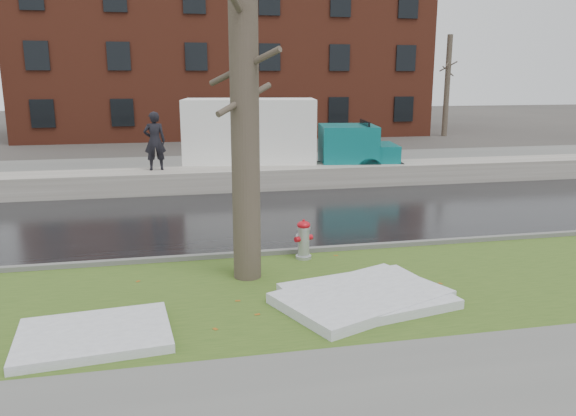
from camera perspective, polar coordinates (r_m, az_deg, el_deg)
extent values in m
plane|color=#47423D|center=(11.48, -1.58, -6.48)|extent=(120.00, 120.00, 0.00)
cube|color=#314E1A|center=(10.32, -0.32, -8.67)|extent=(60.00, 4.50, 0.04)
cube|color=slate|center=(7.08, 6.12, -19.74)|extent=(60.00, 3.00, 0.05)
cube|color=black|center=(15.73, -4.50, -0.99)|extent=(60.00, 7.00, 0.03)
cube|color=slate|center=(24.02, -7.13, 3.89)|extent=(60.00, 9.00, 0.03)
cube|color=slate|center=(12.39, -2.41, -4.65)|extent=(60.00, 0.15, 0.14)
cube|color=#B0AAA1|center=(19.74, -6.10, 2.96)|extent=(60.00, 1.60, 0.75)
cube|color=maroon|center=(40.84, -6.54, 14.73)|extent=(26.00, 12.00, 10.00)
cylinder|color=brown|center=(36.87, -18.59, 11.60)|extent=(0.36, 0.36, 6.50)
cylinder|color=brown|center=(36.86, -18.70, 13.07)|extent=(0.84, 1.62, 0.73)
cylinder|color=brown|center=(36.88, -18.81, 14.46)|extent=(1.08, 1.26, 0.66)
cylinder|color=brown|center=(36.86, -18.63, 12.14)|extent=(1.40, 0.61, 0.63)
cylinder|color=brown|center=(38.99, 15.86, 11.83)|extent=(0.36, 0.36, 6.50)
cylinder|color=brown|center=(38.99, 15.95, 13.22)|extent=(0.84, 1.62, 0.73)
cylinder|color=brown|center=(39.01, 16.04, 14.54)|extent=(1.08, 1.26, 0.66)
cylinder|color=brown|center=(38.99, 15.89, 12.34)|extent=(1.40, 0.61, 0.63)
cylinder|color=#A9ABB1|center=(12.06, 1.59, -3.44)|extent=(0.31, 0.31, 0.74)
ellipsoid|color=#B40E19|center=(11.96, 1.61, -1.73)|extent=(0.37, 0.37, 0.17)
cylinder|color=#B40E19|center=(11.93, 1.61, -1.29)|extent=(0.07, 0.07, 0.05)
cylinder|color=#B40E19|center=(11.96, 0.98, -3.21)|extent=(0.14, 0.15, 0.12)
cylinder|color=#B40E19|center=(12.12, 2.21, -2.99)|extent=(0.14, 0.15, 0.12)
cylinder|color=#A9ABB1|center=(12.16, 1.20, -2.93)|extent=(0.18, 0.15, 0.15)
cylinder|color=brown|center=(10.46, -4.43, 10.45)|extent=(0.67, 0.67, 6.66)
cylinder|color=brown|center=(10.44, -4.49, 14.10)|extent=(1.21, 1.28, 0.69)
cylinder|color=brown|center=(10.49, -4.58, 18.77)|extent=(0.66, 1.41, 0.63)
cylinder|color=brown|center=(10.45, -4.44, 10.97)|extent=(1.16, 0.94, 0.60)
cube|color=black|center=(21.28, -0.73, 4.33)|extent=(7.15, 2.00, 0.20)
cube|color=white|center=(21.11, -3.90, 7.75)|extent=(5.09, 2.95, 2.40)
cube|color=#0C6D70|center=(21.42, 6.09, 6.35)|extent=(2.35, 2.43, 1.51)
cube|color=#0C6D70|center=(21.69, 9.45, 5.39)|extent=(1.36, 2.10, 0.80)
cube|color=black|center=(21.46, 7.78, 7.75)|extent=(0.35, 1.76, 0.80)
cube|color=black|center=(21.58, -11.65, 3.40)|extent=(1.67, 1.29, 0.60)
cylinder|color=black|center=(20.74, 8.25, 3.71)|extent=(1.01, 0.42, 0.98)
cylinder|color=black|center=(22.55, 7.36, 4.50)|extent=(1.01, 0.42, 0.98)
cylinder|color=black|center=(20.36, -3.14, 3.65)|extent=(1.01, 0.42, 0.98)
cylinder|color=black|center=(22.20, -3.11, 4.45)|extent=(1.01, 0.42, 0.98)
cylinder|color=black|center=(20.42, -7.13, 3.60)|extent=(1.01, 0.42, 0.98)
cylinder|color=black|center=(22.26, -6.78, 4.40)|extent=(1.01, 0.42, 0.98)
imported|color=black|center=(19.61, -13.39, 6.64)|extent=(0.75, 0.52, 1.98)
cube|color=silver|center=(10.05, 8.00, -8.82)|extent=(2.96, 2.50, 0.16)
cube|color=silver|center=(9.05, -19.08, -12.10)|extent=(2.35, 1.81, 0.14)
cube|color=silver|center=(9.96, 7.49, -8.93)|extent=(3.28, 2.74, 0.18)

